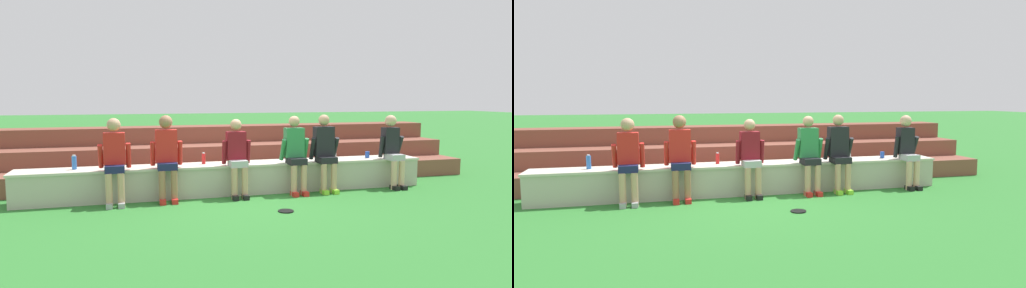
# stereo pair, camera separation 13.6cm
# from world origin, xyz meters

# --- Properties ---
(ground_plane) EXTENTS (80.00, 80.00, 0.00)m
(ground_plane) POSITION_xyz_m (0.00, 0.00, 0.00)
(ground_plane) COLOR #2D752D
(stone_seating_wall) EXTENTS (7.51, 0.63, 0.56)m
(stone_seating_wall) POSITION_xyz_m (0.00, 0.30, 0.30)
(stone_seating_wall) COLOR #B7AF9E
(stone_seating_wall) RESTS_ON ground
(brick_bleachers) EXTENTS (10.94, 2.26, 1.11)m
(brick_bleachers) POSITION_xyz_m (0.00, 2.20, 0.43)
(brick_bleachers) COLOR brown
(brick_bleachers) RESTS_ON ground
(person_far_left) EXTENTS (0.52, 0.53, 1.44)m
(person_far_left) POSITION_xyz_m (-2.09, -0.05, 0.78)
(person_far_left) COLOR tan
(person_far_left) RESTS_ON ground
(person_left_of_center) EXTENTS (0.54, 0.53, 1.47)m
(person_left_of_center) POSITION_xyz_m (-1.24, 0.00, 0.81)
(person_left_of_center) COLOR #996B4C
(person_left_of_center) RESTS_ON ground
(person_center) EXTENTS (0.52, 0.52, 1.39)m
(person_center) POSITION_xyz_m (-0.01, -0.03, 0.75)
(person_center) COLOR tan
(person_center) RESTS_ON ground
(person_right_of_center) EXTENTS (0.53, 0.52, 1.43)m
(person_right_of_center) POSITION_xyz_m (1.09, -0.04, 0.77)
(person_right_of_center) COLOR tan
(person_right_of_center) RESTS_ON ground
(person_far_right) EXTENTS (0.55, 0.51, 1.45)m
(person_far_right) POSITION_xyz_m (1.69, -0.02, 0.79)
(person_far_right) COLOR tan
(person_far_right) RESTS_ON ground
(person_rightmost_edge) EXTENTS (0.48, 0.57, 1.43)m
(person_rightmost_edge) POSITION_xyz_m (3.14, -0.02, 0.77)
(person_rightmost_edge) COLOR #DBAD89
(person_rightmost_edge) RESTS_ON ground
(water_bottle_mid_right) EXTENTS (0.07, 0.07, 0.21)m
(water_bottle_mid_right) POSITION_xyz_m (-0.55, 0.36, 0.66)
(water_bottle_mid_right) COLOR red
(water_bottle_mid_right) RESTS_ON stone_seating_wall
(water_bottle_near_left) EXTENTS (0.08, 0.08, 0.25)m
(water_bottle_near_left) POSITION_xyz_m (-2.75, 0.33, 0.68)
(water_bottle_near_left) COLOR blue
(water_bottle_near_left) RESTS_ON stone_seating_wall
(plastic_cup_middle) EXTENTS (0.09, 0.09, 0.11)m
(plastic_cup_middle) POSITION_xyz_m (3.43, 0.33, 0.61)
(plastic_cup_middle) COLOR red
(plastic_cup_middle) RESTS_ON stone_seating_wall
(plastic_cup_right_end) EXTENTS (0.09, 0.09, 0.12)m
(plastic_cup_right_end) POSITION_xyz_m (2.02, 0.27, 0.62)
(plastic_cup_right_end) COLOR white
(plastic_cup_right_end) RESTS_ON stone_seating_wall
(plastic_cup_left_end) EXTENTS (0.08, 0.08, 0.13)m
(plastic_cup_left_end) POSITION_xyz_m (2.76, 0.28, 0.63)
(plastic_cup_left_end) COLOR blue
(plastic_cup_left_end) RESTS_ON stone_seating_wall
(frisbee) EXTENTS (0.25, 0.25, 0.02)m
(frisbee) POSITION_xyz_m (0.48, -1.25, 0.01)
(frisbee) COLOR black
(frisbee) RESTS_ON ground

